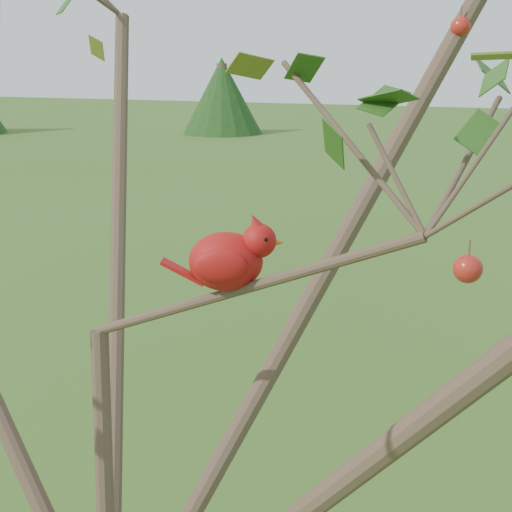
{
  "coord_description": "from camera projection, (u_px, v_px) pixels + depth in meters",
  "views": [
    {
      "loc": [
        0.7,
        -0.95,
        2.44
      ],
      "look_at": [
        0.27,
        0.09,
        2.13
      ],
      "focal_mm": 50.0,
      "sensor_mm": 36.0,
      "label": 1
    }
  ],
  "objects": [
    {
      "name": "distant_trees",
      "position": [
        459.0,
        91.0,
        22.99
      ],
      "size": [
        39.87,
        15.39,
        3.26
      ],
      "color": "#493427",
      "rests_on": "ground"
    },
    {
      "name": "crabapple_tree",
      "position": [
        88.0,
        264.0,
        1.16
      ],
      "size": [
        2.35,
        2.05,
        2.95
      ],
      "color": "#493427",
      "rests_on": "ground"
    },
    {
      "name": "cardinal",
      "position": [
        230.0,
        258.0,
        1.17
      ],
      "size": [
        0.2,
        0.13,
        0.14
      ],
      "rotation": [
        0.0,
        0.0,
        0.35
      ],
      "color": "#B00F13",
      "rests_on": "ground"
    }
  ]
}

